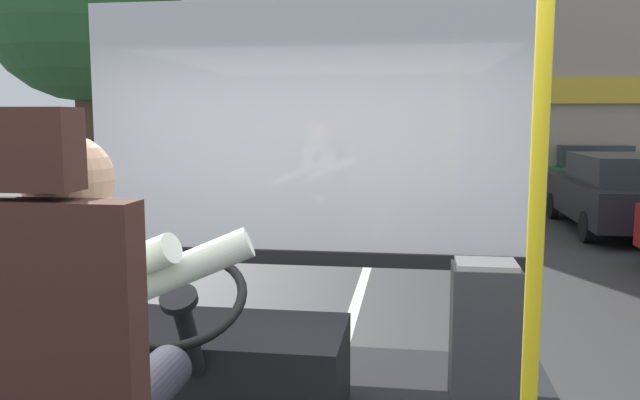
{
  "coord_description": "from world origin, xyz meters",
  "views": [
    {
      "loc": [
        0.6,
        -1.93,
        2.07
      ],
      "look_at": [
        0.13,
        1.32,
        1.65
      ],
      "focal_mm": 36.07,
      "sensor_mm": 36.0,
      "label": 1
    }
  ],
  "objects_px": {
    "handrail_pole": "(536,224)",
    "steering_console": "(218,368)",
    "parked_car_black": "(624,192)",
    "bus_driver": "(87,326)",
    "parked_car_green": "(581,171)",
    "fare_box": "(483,353)"
  },
  "relations": [
    {
      "from": "handrail_pole",
      "to": "steering_console",
      "type": "bearing_deg",
      "value": 142.62
    },
    {
      "from": "handrail_pole",
      "to": "parked_car_black",
      "type": "height_order",
      "value": "handrail_pole"
    },
    {
      "from": "bus_driver",
      "to": "parked_car_green",
      "type": "bearing_deg",
      "value": 71.9
    },
    {
      "from": "bus_driver",
      "to": "steering_console",
      "type": "xyz_separation_m",
      "value": [
        -0.0,
        1.09,
        -0.55
      ]
    },
    {
      "from": "steering_console",
      "to": "fare_box",
      "type": "height_order",
      "value": "steering_console"
    },
    {
      "from": "fare_box",
      "to": "parked_car_green",
      "type": "xyz_separation_m",
      "value": [
        3.87,
        14.23,
        -0.39
      ]
    },
    {
      "from": "parked_car_black",
      "to": "parked_car_green",
      "type": "height_order",
      "value": "parked_car_green"
    },
    {
      "from": "fare_box",
      "to": "parked_car_green",
      "type": "relative_size",
      "value": 0.17
    },
    {
      "from": "handrail_pole",
      "to": "parked_car_black",
      "type": "bearing_deg",
      "value": 71.73
    },
    {
      "from": "bus_driver",
      "to": "handrail_pole",
      "type": "height_order",
      "value": "handrail_pole"
    },
    {
      "from": "fare_box",
      "to": "handrail_pole",
      "type": "bearing_deg",
      "value": -87.88
    },
    {
      "from": "handrail_pole",
      "to": "parked_car_green",
      "type": "height_order",
      "value": "handrail_pole"
    },
    {
      "from": "bus_driver",
      "to": "steering_console",
      "type": "height_order",
      "value": "bus_driver"
    },
    {
      "from": "steering_console",
      "to": "fare_box",
      "type": "relative_size",
      "value": 1.48
    },
    {
      "from": "steering_console",
      "to": "handrail_pole",
      "type": "distance_m",
      "value": 1.65
    },
    {
      "from": "parked_car_black",
      "to": "handrail_pole",
      "type": "bearing_deg",
      "value": -108.27
    },
    {
      "from": "bus_driver",
      "to": "handrail_pole",
      "type": "bearing_deg",
      "value": 10.6
    },
    {
      "from": "steering_console",
      "to": "parked_car_black",
      "type": "xyz_separation_m",
      "value": [
        4.65,
        9.74,
        -0.26
      ]
    },
    {
      "from": "fare_box",
      "to": "steering_console",
      "type": "bearing_deg",
      "value": 176.73
    },
    {
      "from": "bus_driver",
      "to": "parked_car_black",
      "type": "bearing_deg",
      "value": 66.77
    },
    {
      "from": "fare_box",
      "to": "parked_car_black",
      "type": "relative_size",
      "value": 0.18
    },
    {
      "from": "handrail_pole",
      "to": "fare_box",
      "type": "relative_size",
      "value": 2.76
    }
  ]
}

